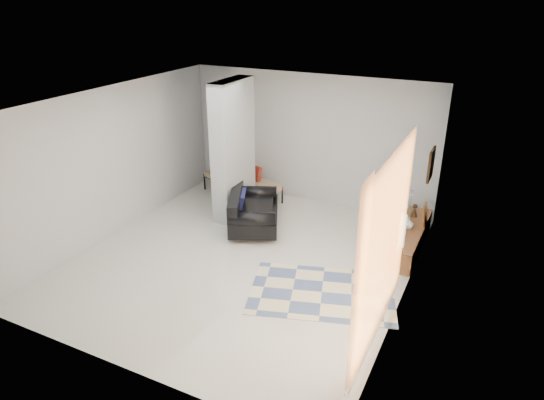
% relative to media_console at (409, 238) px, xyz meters
% --- Properties ---
extents(floor, '(6.00, 6.00, 0.00)m').
position_rel_media_console_xyz_m(floor, '(-2.52, -1.70, -0.20)').
color(floor, beige).
rests_on(floor, ground).
extents(ceiling, '(6.00, 6.00, 0.00)m').
position_rel_media_console_xyz_m(ceiling, '(-2.52, -1.70, 2.60)').
color(ceiling, white).
rests_on(ceiling, wall_back).
extents(wall_back, '(6.00, 0.00, 6.00)m').
position_rel_media_console_xyz_m(wall_back, '(-2.52, 1.30, 1.20)').
color(wall_back, '#B9BCBE').
rests_on(wall_back, ground).
extents(wall_front, '(6.00, 0.00, 6.00)m').
position_rel_media_console_xyz_m(wall_front, '(-2.52, -4.70, 1.20)').
color(wall_front, '#B9BCBE').
rests_on(wall_front, ground).
extents(wall_left, '(0.00, 6.00, 6.00)m').
position_rel_media_console_xyz_m(wall_left, '(-5.27, -1.70, 1.20)').
color(wall_left, '#B9BCBE').
rests_on(wall_left, ground).
extents(wall_right, '(0.00, 6.00, 6.00)m').
position_rel_media_console_xyz_m(wall_right, '(0.23, -1.70, 1.20)').
color(wall_right, '#B9BCBE').
rests_on(wall_right, ground).
extents(partition_column, '(0.35, 1.20, 2.80)m').
position_rel_media_console_xyz_m(partition_column, '(-3.62, -0.10, 1.20)').
color(partition_column, '#ABAFB2').
rests_on(partition_column, floor).
extents(hallway_door, '(0.85, 0.06, 2.04)m').
position_rel_media_console_xyz_m(hallway_door, '(-4.62, 1.26, 0.82)').
color(hallway_door, silver).
rests_on(hallway_door, floor).
extents(curtain, '(0.00, 2.55, 2.55)m').
position_rel_media_console_xyz_m(curtain, '(0.15, -2.85, 1.25)').
color(curtain, orange).
rests_on(curtain, wall_right).
extents(wall_art, '(0.04, 0.45, 0.55)m').
position_rel_media_console_xyz_m(wall_art, '(0.20, -0.00, 1.45)').
color(wall_art, '#321D0D').
rests_on(wall_art, wall_right).
extents(media_console, '(0.45, 2.00, 0.80)m').
position_rel_media_console_xyz_m(media_console, '(0.00, 0.00, 0.00)').
color(media_console, brown).
rests_on(media_console, floor).
extents(loveseat, '(1.46, 1.77, 0.76)m').
position_rel_media_console_xyz_m(loveseat, '(-3.00, -0.53, 0.15)').
color(loveseat, silver).
rests_on(loveseat, floor).
extents(daybed, '(2.03, 1.40, 0.77)m').
position_rel_media_console_xyz_m(daybed, '(-3.95, 0.80, 0.21)').
color(daybed, black).
rests_on(daybed, floor).
extents(area_rug, '(2.57, 2.08, 0.01)m').
position_rel_media_console_xyz_m(area_rug, '(-0.92, -2.06, -0.20)').
color(area_rug, beige).
rests_on(area_rug, floor).
extents(cylinder_lamp, '(0.11, 0.11, 0.58)m').
position_rel_media_console_xyz_m(cylinder_lamp, '(-0.02, -0.76, 0.49)').
color(cylinder_lamp, white).
rests_on(cylinder_lamp, media_console).
extents(bronze_figurine, '(0.13, 0.13, 0.25)m').
position_rel_media_console_xyz_m(bronze_figurine, '(-0.05, 0.54, 0.32)').
color(bronze_figurine, '#342217').
rests_on(bronze_figurine, media_console).
extents(vase, '(0.22, 0.22, 0.21)m').
position_rel_media_console_xyz_m(vase, '(-0.05, -0.02, 0.30)').
color(vase, white).
rests_on(vase, media_console).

